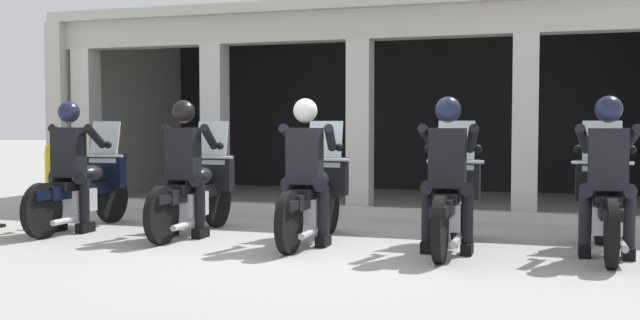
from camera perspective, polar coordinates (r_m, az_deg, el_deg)
name	(u,v)px	position (r m, az deg, el deg)	size (l,w,h in m)	color
ground_plane	(369,213)	(10.68, 3.92, -4.20)	(80.00, 80.00, 0.00)	#999993
station_building	(390,85)	(13.02, 5.59, 5.96)	(10.64, 4.48, 3.16)	black
kerb_strip	(351,211)	(10.40, 2.50, -4.05)	(10.14, 0.24, 0.12)	#B7B5AD
motorcycle_far_left	(85,189)	(9.48, -18.08, -2.18)	(0.62, 2.04, 1.35)	black
police_officer_far_left	(70,155)	(9.23, -19.15, 0.39)	(0.63, 0.61, 1.58)	black
motorcycle_left	(196,192)	(8.73, -9.76, -2.51)	(0.62, 2.04, 1.35)	black
police_officer_left	(185,156)	(8.45, -10.67, 0.29)	(0.63, 0.61, 1.58)	black
motorcycle_center	(314,197)	(8.03, -0.49, -2.93)	(0.62, 2.04, 1.35)	black
police_officer_center	(306,159)	(7.73, -1.14, 0.10)	(0.63, 0.61, 1.58)	black
motorcycle_right	(451,201)	(7.68, 10.32, -3.24)	(0.62, 2.04, 1.35)	black
police_officer_right	(448,161)	(7.36, 10.08, -0.08)	(0.63, 0.61, 1.58)	black
motorcycle_far_right	(605,204)	(7.85, 21.59, -3.26)	(0.62, 2.04, 1.35)	black
police_officer_far_right	(608,162)	(7.54, 21.81, -0.17)	(0.63, 0.61, 1.58)	black
bollard_kerbside	(50,176)	(12.03, -20.60, -1.19)	(0.14, 0.14, 1.01)	yellow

